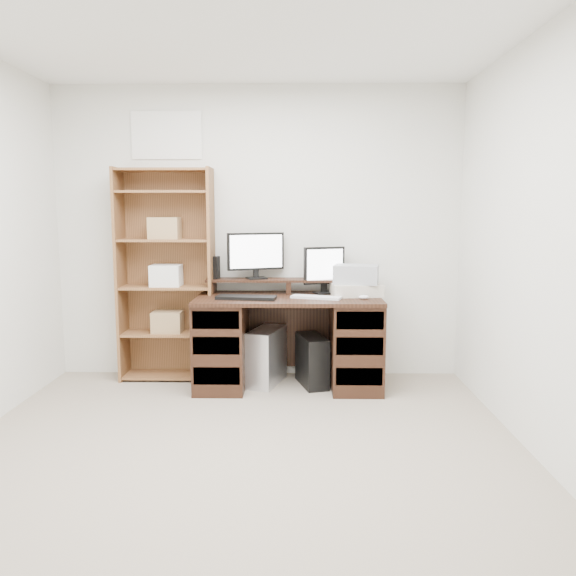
{
  "coord_description": "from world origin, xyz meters",
  "views": [
    {
      "loc": [
        0.34,
        -2.88,
        1.45
      ],
      "look_at": [
        0.27,
        1.43,
        0.85
      ],
      "focal_mm": 35.0,
      "sensor_mm": 36.0,
      "label": 1
    }
  ],
  "objects_px": {
    "monitor_wide": "(256,253)",
    "monitor_small": "(324,268)",
    "desk": "(288,340)",
    "tower_silver": "(266,356)",
    "tower_black": "(312,361)",
    "bookshelf": "(167,273)",
    "printer": "(356,289)"
  },
  "relations": [
    {
      "from": "bookshelf",
      "to": "desk",
      "type": "bearing_deg",
      "value": -11.56
    },
    {
      "from": "tower_silver",
      "to": "bookshelf",
      "type": "relative_size",
      "value": 0.26
    },
    {
      "from": "bookshelf",
      "to": "printer",
      "type": "bearing_deg",
      "value": -5.05
    },
    {
      "from": "desk",
      "to": "bookshelf",
      "type": "relative_size",
      "value": 0.83
    },
    {
      "from": "desk",
      "to": "monitor_wide",
      "type": "xyz_separation_m",
      "value": [
        -0.28,
        0.21,
        0.7
      ]
    },
    {
      "from": "monitor_small",
      "to": "printer",
      "type": "xyz_separation_m",
      "value": [
        0.26,
        -0.11,
        -0.16
      ]
    },
    {
      "from": "desk",
      "to": "tower_black",
      "type": "height_order",
      "value": "desk"
    },
    {
      "from": "desk",
      "to": "tower_silver",
      "type": "bearing_deg",
      "value": 163.08
    },
    {
      "from": "tower_silver",
      "to": "bookshelf",
      "type": "xyz_separation_m",
      "value": [
        -0.86,
        0.16,
        0.69
      ]
    },
    {
      "from": "desk",
      "to": "monitor_wide",
      "type": "height_order",
      "value": "monitor_wide"
    },
    {
      "from": "monitor_wide",
      "to": "monitor_small",
      "type": "bearing_deg",
      "value": -24.57
    },
    {
      "from": "printer",
      "to": "tower_silver",
      "type": "distance_m",
      "value": 0.94
    },
    {
      "from": "monitor_wide",
      "to": "printer",
      "type": "height_order",
      "value": "monitor_wide"
    },
    {
      "from": "tower_black",
      "to": "desk",
      "type": "bearing_deg",
      "value": 169.72
    },
    {
      "from": "tower_silver",
      "to": "bookshelf",
      "type": "distance_m",
      "value": 1.11
    },
    {
      "from": "printer",
      "to": "bookshelf",
      "type": "relative_size",
      "value": 0.22
    },
    {
      "from": "desk",
      "to": "monitor_small",
      "type": "height_order",
      "value": "monitor_small"
    },
    {
      "from": "monitor_wide",
      "to": "monitor_small",
      "type": "height_order",
      "value": "monitor_wide"
    },
    {
      "from": "desk",
      "to": "monitor_wide",
      "type": "distance_m",
      "value": 0.78
    },
    {
      "from": "tower_silver",
      "to": "tower_black",
      "type": "xyz_separation_m",
      "value": [
        0.38,
        -0.04,
        -0.02
      ]
    },
    {
      "from": "printer",
      "to": "tower_black",
      "type": "distance_m",
      "value": 0.7
    },
    {
      "from": "tower_black",
      "to": "monitor_wide",
      "type": "bearing_deg",
      "value": 142.53
    },
    {
      "from": "monitor_small",
      "to": "desk",
      "type": "bearing_deg",
      "value": -169.87
    },
    {
      "from": "desk",
      "to": "tower_black",
      "type": "relative_size",
      "value": 3.34
    },
    {
      "from": "desk",
      "to": "tower_silver",
      "type": "distance_m",
      "value": 0.25
    },
    {
      "from": "tower_black",
      "to": "bookshelf",
      "type": "relative_size",
      "value": 0.25
    },
    {
      "from": "desk",
      "to": "monitor_small",
      "type": "distance_m",
      "value": 0.67
    },
    {
      "from": "desk",
      "to": "tower_silver",
      "type": "relative_size",
      "value": 3.22
    },
    {
      "from": "printer",
      "to": "tower_black",
      "type": "xyz_separation_m",
      "value": [
        -0.36,
        -0.05,
        -0.59
      ]
    },
    {
      "from": "monitor_wide",
      "to": "tower_silver",
      "type": "height_order",
      "value": "monitor_wide"
    },
    {
      "from": "monitor_wide",
      "to": "tower_black",
      "type": "xyz_separation_m",
      "value": [
        0.47,
        -0.19,
        -0.88
      ]
    },
    {
      "from": "monitor_wide",
      "to": "tower_silver",
      "type": "relative_size",
      "value": 1.01
    }
  ]
}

